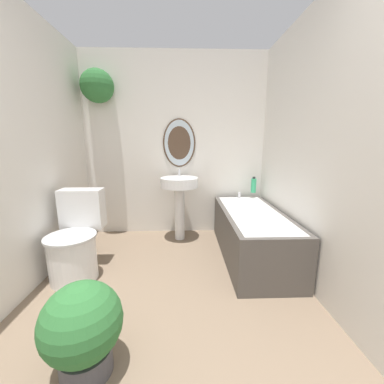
# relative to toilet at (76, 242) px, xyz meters

# --- Properties ---
(wall_back) EXTENTS (2.51, 0.40, 2.40)m
(wall_back) POSITION_rel_toilet_xyz_m (0.77, 1.12, 0.98)
(wall_back) COLOR silver
(wall_back) RESTS_ON ground_plane
(wall_right) EXTENTS (0.06, 3.01, 2.40)m
(wall_right) POSITION_rel_toilet_xyz_m (2.14, -0.34, 0.87)
(wall_right) COLOR silver
(wall_right) RESTS_ON ground_plane
(toilet) EXTENTS (0.44, 0.61, 0.80)m
(toilet) POSITION_rel_toilet_xyz_m (0.00, 0.00, 0.00)
(toilet) COLOR white
(toilet) RESTS_ON ground_plane
(pedestal_sink) EXTENTS (0.48, 0.48, 0.92)m
(pedestal_sink) POSITION_rel_toilet_xyz_m (0.97, 0.83, 0.31)
(pedestal_sink) COLOR white
(pedestal_sink) RESTS_ON ground_plane
(bathtub) EXTENTS (0.63, 1.49, 0.59)m
(bathtub) POSITION_rel_toilet_xyz_m (1.78, 0.32, -0.06)
(bathtub) COLOR #4C4742
(bathtub) RESTS_ON ground_plane
(shampoo_bottle) EXTENTS (0.07, 0.07, 0.21)m
(shampoo_bottle) POSITION_rel_toilet_xyz_m (1.96, 0.95, 0.37)
(shampoo_bottle) COLOR #38B275
(shampoo_bottle) RESTS_ON bathtub
(potted_plant) EXTENTS (0.42, 0.42, 0.53)m
(potted_plant) POSITION_rel_toilet_xyz_m (0.48, -1.02, -0.04)
(potted_plant) COLOR #47474C
(potted_plant) RESTS_ON ground_plane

